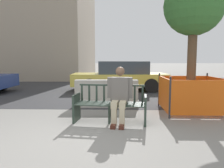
{
  "coord_description": "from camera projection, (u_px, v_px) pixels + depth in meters",
  "views": [
    {
      "loc": [
        0.92,
        -3.65,
        1.47
      ],
      "look_at": [
        0.73,
        2.89,
        0.75
      ],
      "focal_mm": 35.0,
      "sensor_mm": 36.0,
      "label": 1
    }
  ],
  "objects": [
    {
      "name": "seated_person",
      "position": [
        120.0,
        94.0,
        5.03
      ],
      "size": [
        0.59,
        0.76,
        1.31
      ],
      "color": "#66605B",
      "rests_on": "ground"
    },
    {
      "name": "street_bench",
      "position": [
        110.0,
        106.0,
        5.15
      ],
      "size": [
        1.74,
        0.71,
        0.88
      ],
      "color": "#28382D",
      "rests_on": "ground"
    },
    {
      "name": "ground_plane",
      "position": [
        65.0,
        145.0,
        3.81
      ],
      "size": [
        200.0,
        200.0,
        0.0
      ],
      "primitive_type": "plane",
      "color": "gray"
    },
    {
      "name": "street_asphalt",
      "position": [
        102.0,
        86.0,
        12.45
      ],
      "size": [
        120.0,
        12.0,
        0.01
      ],
      "primitive_type": "cube",
      "color": "#333335",
      "rests_on": "ground"
    },
    {
      "name": "car_taxi_near",
      "position": [
        120.0,
        76.0,
        10.62
      ],
      "size": [
        4.58,
        2.09,
        1.41
      ],
      "color": "#DBC64C",
      "rests_on": "ground"
    },
    {
      "name": "street_tree",
      "position": [
        194.0,
        7.0,
        5.92
      ],
      "size": [
        1.63,
        1.63,
        3.76
      ],
      "color": "brown",
      "rests_on": "ground"
    },
    {
      "name": "construction_fence",
      "position": [
        190.0,
        93.0,
        6.18
      ],
      "size": [
        1.55,
        1.55,
        1.06
      ],
      "color": "#2D2D33",
      "rests_on": "ground"
    },
    {
      "name": "jersey_barrier_centre",
      "position": [
        107.0,
        95.0,
        6.99
      ],
      "size": [
        2.01,
        0.71,
        0.84
      ],
      "color": "#ADA89E",
      "rests_on": "ground"
    }
  ]
}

